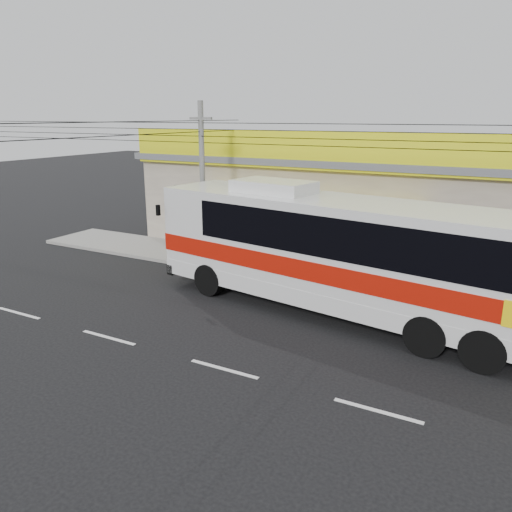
{
  "coord_description": "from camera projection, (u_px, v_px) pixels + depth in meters",
  "views": [
    {
      "loc": [
        6.21,
        -12.32,
        6.32
      ],
      "look_at": [
        -1.48,
        2.0,
        1.73
      ],
      "focal_mm": 35.0,
      "sensor_mm": 36.0,
      "label": 1
    }
  ],
  "objects": [
    {
      "name": "motorbike_red",
      "position": [
        230.0,
        257.0,
        20.7
      ],
      "size": [
        1.96,
        1.0,
        0.98
      ],
      "primitive_type": "imported",
      "rotation": [
        0.0,
        0.0,
        1.77
      ],
      "color": "#940A0A",
      "rests_on": "sidewalk"
    },
    {
      "name": "ground",
      "position": [
        268.0,
        333.0,
        14.99
      ],
      "size": [
        120.0,
        120.0,
        0.0
      ],
      "primitive_type": "plane",
      "color": "black",
      "rests_on": "ground"
    },
    {
      "name": "lane_markings",
      "position": [
        224.0,
        369.0,
        12.87
      ],
      "size": [
        50.0,
        0.12,
        0.01
      ],
      "primitive_type": null,
      "color": "silver",
      "rests_on": "ground"
    },
    {
      "name": "sidewalk",
      "position": [
        335.0,
        276.0,
        20.06
      ],
      "size": [
        30.0,
        3.2,
        0.15
      ],
      "primitive_type": "cube",
      "color": "gray",
      "rests_on": "ground"
    },
    {
      "name": "coach_bus",
      "position": [
        352.0,
        250.0,
        15.7
      ],
      "size": [
        13.86,
        4.96,
        4.19
      ],
      "rotation": [
        0.0,
        0.0,
        -0.16
      ],
      "color": "silver",
      "rests_on": "ground"
    },
    {
      "name": "storefront_building",
      "position": [
        376.0,
        201.0,
        24.15
      ],
      "size": [
        22.6,
        9.2,
        5.7
      ],
      "color": "gray",
      "rests_on": "ground"
    },
    {
      "name": "utility_pole",
      "position": [
        201.0,
        132.0,
        20.05
      ],
      "size": [
        34.0,
        14.0,
        6.89
      ],
      "color": "slate",
      "rests_on": "ground"
    },
    {
      "name": "motorbike_dark",
      "position": [
        199.0,
        246.0,
        22.11
      ],
      "size": [
        2.09,
        1.04,
        1.21
      ],
      "primitive_type": "imported",
      "rotation": [
        0.0,
        0.0,
        1.82
      ],
      "color": "black",
      "rests_on": "sidewalk"
    }
  ]
}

